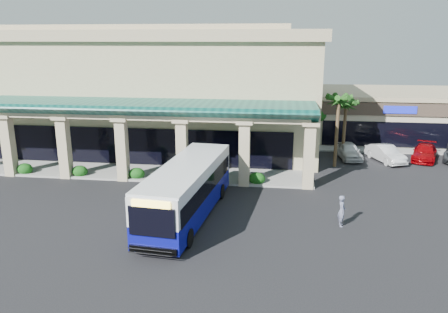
# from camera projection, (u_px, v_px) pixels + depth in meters

# --- Properties ---
(ground) EXTENTS (110.00, 110.00, 0.00)m
(ground) POSITION_uv_depth(u_px,v_px,m) (212.00, 211.00, 26.67)
(ground) COLOR black
(main_building) EXTENTS (30.80, 14.80, 11.35)m
(main_building) POSITION_uv_depth(u_px,v_px,m) (155.00, 88.00, 41.54)
(main_building) COLOR tan
(main_building) RESTS_ON ground
(arcade) EXTENTS (30.00, 6.20, 5.70)m
(arcade) POSITION_uv_depth(u_px,v_px,m) (123.00, 138.00, 33.47)
(arcade) COLOR #0B453E
(arcade) RESTS_ON ground
(strip_mall) EXTENTS (22.50, 12.50, 4.90)m
(strip_mall) POSITION_uv_depth(u_px,v_px,m) (413.00, 114.00, 46.70)
(strip_mall) COLOR beige
(strip_mall) RESTS_ON ground
(palm_0) EXTENTS (2.40, 2.40, 6.60)m
(palm_0) POSITION_uv_depth(u_px,v_px,m) (337.00, 127.00, 35.25)
(palm_0) COLOR #173F10
(palm_0) RESTS_ON ground
(palm_1) EXTENTS (2.40, 2.40, 5.80)m
(palm_1) POSITION_uv_depth(u_px,v_px,m) (345.00, 125.00, 38.10)
(palm_1) COLOR #173F10
(palm_1) RESTS_ON ground
(broadleaf_tree) EXTENTS (2.60, 2.60, 4.81)m
(broadleaf_tree) POSITION_uv_depth(u_px,v_px,m) (317.00, 120.00, 43.27)
(broadleaf_tree) COLOR #12450F
(broadleaf_tree) RESTS_ON ground
(transit_bus) EXTENTS (3.72, 11.68, 3.21)m
(transit_bus) POSITION_uv_depth(u_px,v_px,m) (188.00, 191.00, 25.46)
(transit_bus) COLOR #0B0E87
(transit_bus) RESTS_ON ground
(pedestrian) EXTENTS (0.46, 0.68, 1.80)m
(pedestrian) POSITION_uv_depth(u_px,v_px,m) (342.00, 211.00, 24.36)
(pedestrian) COLOR slate
(pedestrian) RESTS_ON ground
(car_silver) EXTENTS (2.26, 4.40, 1.43)m
(car_silver) POSITION_uv_depth(u_px,v_px,m) (349.00, 151.00, 38.30)
(car_silver) COLOR silver
(car_silver) RESTS_ON ground
(car_white) EXTENTS (2.97, 4.58, 1.43)m
(car_white) POSITION_uv_depth(u_px,v_px,m) (386.00, 154.00, 37.36)
(car_white) COLOR silver
(car_white) RESTS_ON ground
(car_red) EXTENTS (3.33, 4.94, 1.33)m
(car_red) POSITION_uv_depth(u_px,v_px,m) (425.00, 152.00, 37.90)
(car_red) COLOR #990308
(car_red) RESTS_ON ground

